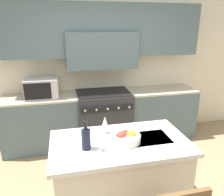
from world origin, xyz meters
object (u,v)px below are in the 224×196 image
microwave (42,88)px  wine_glass_far (105,122)px  wine_bottle (86,139)px  wine_glass_near (100,137)px  fruit_bowl (126,137)px  range_stove (104,117)px

microwave → wine_glass_far: microwave is taller
wine_glass_far → wine_bottle: bearing=-130.5°
wine_glass_near → fruit_bowl: bearing=19.2°
microwave → fruit_bowl: 1.93m
microwave → wine_glass_far: bearing=-61.9°
wine_glass_far → fruit_bowl: wine_glass_far is taller
microwave → wine_glass_near: bearing=-69.8°
range_stove → fruit_bowl: bearing=-92.5°
range_stove → wine_glass_far: bearing=-99.9°
range_stove → wine_glass_near: size_ratio=4.74×
range_stove → wine_bottle: bearing=-106.0°
microwave → wine_glass_near: microwave is taller
fruit_bowl → wine_bottle: bearing=-173.2°
range_stove → wine_bottle: size_ratio=3.27×
wine_glass_near → fruit_bowl: wine_glass_near is taller
microwave → wine_bottle: size_ratio=1.78×
range_stove → wine_bottle: 1.85m
wine_glass_far → fruit_bowl: size_ratio=0.68×
microwave → wine_bottle: bearing=-72.9°
wine_bottle → fruit_bowl: 0.42m
range_stove → wine_glass_far: 1.55m
wine_glass_near → wine_glass_far: same height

